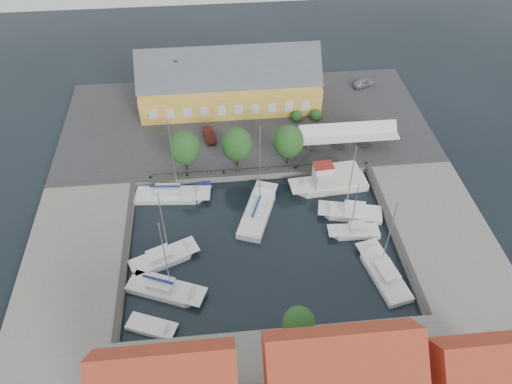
% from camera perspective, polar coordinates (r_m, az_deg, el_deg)
% --- Properties ---
extents(ground, '(140.00, 140.00, 0.00)m').
position_cam_1_polar(ground, '(62.15, 0.55, -4.79)').
color(ground, black).
rests_on(ground, ground).
extents(north_quay, '(56.00, 26.00, 1.00)m').
position_cam_1_polar(north_quay, '(78.98, -1.24, 7.93)').
color(north_quay, '#2D2D30').
rests_on(north_quay, ground).
extents(west_quay, '(12.00, 24.00, 1.00)m').
position_cam_1_polar(west_quay, '(62.71, -19.81, -7.05)').
color(west_quay, slate).
rests_on(west_quay, ground).
extents(east_quay, '(12.00, 24.00, 1.00)m').
position_cam_1_polar(east_quay, '(65.93, 20.18, -4.08)').
color(east_quay, slate).
rests_on(east_quay, ground).
extents(quay_edge_fittings, '(56.00, 24.72, 0.40)m').
position_cam_1_polar(quay_edge_fittings, '(64.64, 0.13, -1.04)').
color(quay_edge_fittings, '#383533').
rests_on(quay_edge_fittings, north_quay).
extents(warehouse, '(28.56, 14.00, 9.55)m').
position_cam_1_polar(warehouse, '(81.19, -3.47, 12.26)').
color(warehouse, gold).
rests_on(warehouse, north_quay).
extents(tent_canopy, '(14.00, 4.00, 2.83)m').
position_cam_1_polar(tent_canopy, '(72.57, 10.46, 6.61)').
color(tent_canopy, silver).
rests_on(tent_canopy, north_quay).
extents(quay_trees, '(18.20, 4.20, 6.30)m').
position_cam_1_polar(quay_trees, '(67.46, -2.21, 5.46)').
color(quay_trees, black).
rests_on(quay_trees, north_quay).
extents(car_silver, '(4.21, 2.88, 1.33)m').
position_cam_1_polar(car_silver, '(88.51, 12.22, 12.09)').
color(car_silver, '#999BA0').
rests_on(car_silver, north_quay).
extents(car_red, '(2.00, 4.07, 1.28)m').
position_cam_1_polar(car_red, '(74.78, -5.35, 6.50)').
color(car_red, '#501712').
rests_on(car_red, north_quay).
extents(center_sailboat, '(6.33, 10.46, 13.80)m').
position_cam_1_polar(center_sailboat, '(64.14, 0.18, -2.37)').
color(center_sailboat, white).
rests_on(center_sailboat, ground).
extents(trawler, '(10.91, 3.95, 5.00)m').
position_cam_1_polar(trawler, '(68.18, 8.63, 1.16)').
color(trawler, white).
rests_on(trawler, ground).
extents(east_boat_a, '(8.53, 4.53, 11.63)m').
position_cam_1_polar(east_boat_a, '(65.38, 10.86, -2.39)').
color(east_boat_a, white).
rests_on(east_boat_a, ground).
extents(east_boat_b, '(6.54, 2.42, 9.06)m').
position_cam_1_polar(east_boat_b, '(63.15, 11.22, -4.54)').
color(east_boat_b, white).
rests_on(east_boat_b, ground).
extents(east_boat_c, '(4.63, 9.51, 11.64)m').
position_cam_1_polar(east_boat_c, '(59.68, 14.39, -9.08)').
color(east_boat_c, white).
rests_on(east_boat_c, ground).
extents(west_boat_a, '(10.27, 3.71, 13.10)m').
position_cam_1_polar(west_boat_a, '(67.47, -9.70, -0.41)').
color(west_boat_a, white).
rests_on(west_boat_a, ground).
extents(west_boat_c, '(8.53, 5.61, 11.17)m').
position_cam_1_polar(west_boat_c, '(60.22, -10.62, -7.54)').
color(west_boat_c, white).
rests_on(west_boat_c, ground).
extents(west_boat_d, '(9.27, 5.91, 11.99)m').
position_cam_1_polar(west_boat_d, '(57.48, -10.43, -10.93)').
color(west_boat_d, white).
rests_on(west_boat_d, ground).
extents(launch_sw, '(5.67, 3.85, 0.98)m').
position_cam_1_polar(launch_sw, '(55.29, -11.91, -14.87)').
color(launch_sw, white).
rests_on(launch_sw, ground).
extents(launch_nw, '(4.10, 2.39, 0.88)m').
position_cam_1_polar(launch_nw, '(68.10, -6.72, 0.27)').
color(launch_nw, navy).
rests_on(launch_nw, ground).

